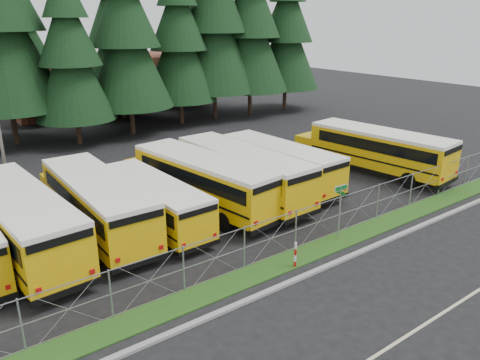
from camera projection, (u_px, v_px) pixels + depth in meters
name	position (u px, v px, depth m)	size (l,w,h in m)	color
ground	(296.00, 236.00, 23.43)	(120.00, 120.00, 0.00)	black
curb	(343.00, 259.00, 21.06)	(50.00, 0.25, 0.12)	gray
grass_verge	(321.00, 248.00, 22.13)	(50.00, 1.40, 0.06)	#1F4513
road_lane_line	(444.00, 312.00, 17.36)	(50.00, 0.12, 0.01)	beige
chainlink_fence	(311.00, 225.00, 22.34)	(44.00, 0.10, 2.00)	#9A9CA2
brick_building	(105.00, 82.00, 56.16)	(22.00, 10.00, 6.00)	brown
bus_1	(19.00, 223.00, 21.23)	(2.79, 11.83, 3.10)	#E1A607
bus_2	(95.00, 205.00, 23.43)	(2.70, 11.42, 2.99)	#E1A607
bus_3	(151.00, 202.00, 24.29)	(2.32, 9.81, 2.57)	#E1A607
bus_4	(200.00, 182.00, 26.53)	(2.75, 11.66, 3.06)	#E1A607
bus_5	(239.00, 173.00, 27.96)	(2.77, 11.73, 3.07)	#E1A607
bus_6	(276.00, 165.00, 30.08)	(2.51, 10.65, 2.79)	#E1A607
bus_east	(374.00, 151.00, 32.63)	(2.76, 11.68, 3.06)	#E1A607
street_sign	(340.00, 201.00, 22.49)	(0.84, 0.55, 2.81)	#9A9CA2
striped_bollard	(295.00, 255.00, 20.32)	(0.11, 0.11, 1.20)	#B20C0C
conifer_4	(70.00, 57.00, 38.11)	(6.64, 6.64, 14.68)	black
conifer_5	(126.00, 37.00, 41.25)	(7.87, 7.87, 17.40)	black
conifer_6	(179.00, 42.00, 45.68)	(7.32, 7.32, 16.18)	black
conifer_7	(213.00, 23.00, 47.89)	(8.88, 8.88, 19.65)	black
conifer_8	(250.00, 29.00, 49.85)	(8.34, 8.34, 18.45)	black
conifer_9	(287.00, 34.00, 53.08)	(7.71, 7.71, 17.05)	black
conifer_11	(27.00, 55.00, 45.82)	(6.19, 6.19, 13.69)	black
conifer_12	(117.00, 34.00, 48.41)	(7.93, 7.93, 17.54)	black
conifer_13	(192.00, 30.00, 55.08)	(8.10, 8.10, 17.91)	black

